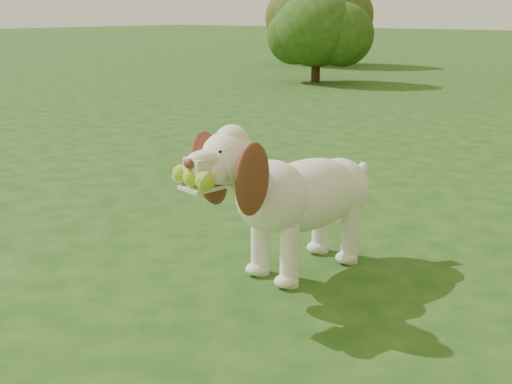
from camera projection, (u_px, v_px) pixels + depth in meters
The scene contains 4 objects.
ground at pixel (287, 242), 3.31m from camera, with size 80.00×80.00×0.00m, color #164112.
dog at pixel (293, 191), 2.81m from camera, with size 0.48×1.11×0.72m.
shrub_a at pixel (317, 30), 10.49m from camera, with size 1.41×1.41×1.46m.
shrub_e at pixel (315, 11), 13.99m from camera, with size 1.90×1.90×1.97m.
Camera 1 is at (1.78, -2.55, 1.14)m, focal length 45.00 mm.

